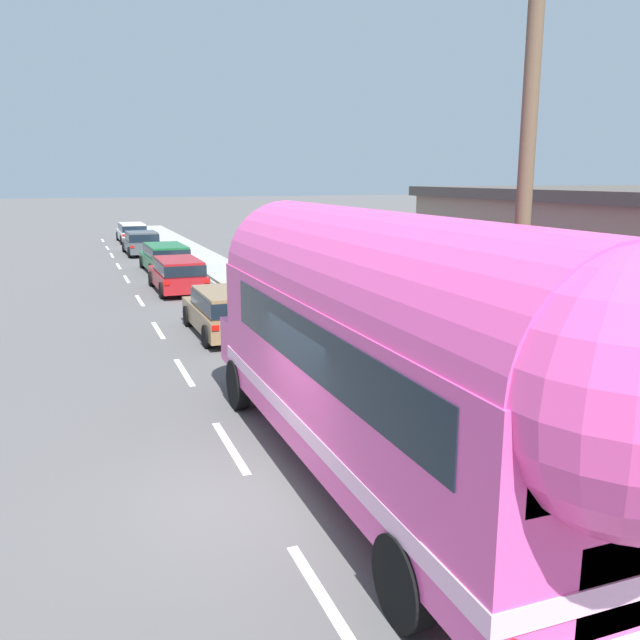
{
  "coord_description": "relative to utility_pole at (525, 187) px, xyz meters",
  "views": [
    {
      "loc": [
        -2.36,
        -8.7,
        4.58
      ],
      "look_at": [
        1.9,
        2.59,
        1.98
      ],
      "focal_mm": 37.39,
      "sensor_mm": 36.0,
      "label": 1
    }
  ],
  "objects": [
    {
      "name": "car_fifth",
      "position": [
        -2.25,
        40.77,
        -3.63
      ],
      "size": [
        1.93,
        4.78,
        1.37
      ],
      "color": "white",
      "rests_on": "ground"
    },
    {
      "name": "lane_markings",
      "position": [
        -1.65,
        12.96,
        -4.42
      ],
      "size": [
        3.71,
        80.0,
        0.01
      ],
      "color": "silver",
      "rests_on": "ground"
    },
    {
      "name": "utility_pole",
      "position": [
        0.0,
        0.0,
        0.0
      ],
      "size": [
        1.8,
        0.24,
        8.5
      ],
      "color": "brown",
      "rests_on": "ground"
    },
    {
      "name": "car_lead",
      "position": [
        -2.28,
        10.34,
        -3.64
      ],
      "size": [
        2.05,
        4.38,
        1.37
      ],
      "color": "olive",
      "rests_on": "ground"
    },
    {
      "name": "car_second",
      "position": [
        -2.48,
        18.52,
        -3.64
      ],
      "size": [
        1.91,
        4.65,
        1.37
      ],
      "color": "#A5191E",
      "rests_on": "ground"
    },
    {
      "name": "car_third",
      "position": [
        -2.15,
        24.52,
        -3.62
      ],
      "size": [
        2.08,
        4.78,
        1.37
      ],
      "color": "#196633",
      "rests_on": "ground"
    },
    {
      "name": "ground_plane",
      "position": [
        -4.17,
        0.19,
        -4.42
      ],
      "size": [
        300.0,
        300.0,
        0.0
      ],
      "primitive_type": "plane",
      "color": "#565454"
    },
    {
      "name": "sidewalk_slab",
      "position": [
        0.52,
        10.19,
        -4.35
      ],
      "size": [
        2.24,
        90.0,
        0.15
      ],
      "primitive_type": "cube",
      "color": "#9E9B93",
      "rests_on": "ground"
    },
    {
      "name": "painted_bus",
      "position": [
        -2.38,
        -0.47,
        -2.12
      ],
      "size": [
        2.6,
        11.66,
        4.12
      ],
      "color": "#EA4C9E",
      "rests_on": "ground"
    },
    {
      "name": "car_fourth",
      "position": [
        -2.4,
        32.81,
        -3.68
      ],
      "size": [
        2.08,
        4.73,
        1.37
      ],
      "color": "#474C51",
      "rests_on": "ground"
    }
  ]
}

